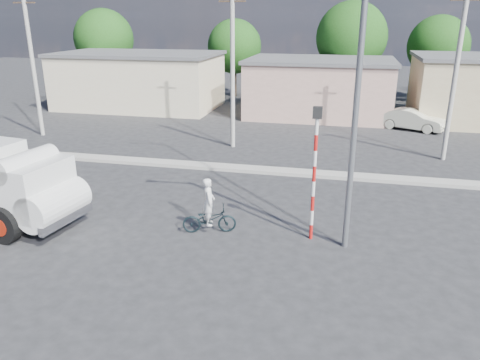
% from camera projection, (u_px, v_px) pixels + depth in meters
% --- Properties ---
extents(ground_plane, '(120.00, 120.00, 0.00)m').
position_uv_depth(ground_plane, '(204.00, 249.00, 14.67)').
color(ground_plane, '#272729').
rests_on(ground_plane, ground).
extents(median, '(40.00, 0.80, 0.16)m').
position_uv_depth(median, '(254.00, 169.00, 21.99)').
color(median, '#99968E').
rests_on(median, ground).
extents(bicycle, '(1.90, 1.11, 0.94)m').
position_uv_depth(bicycle, '(209.00, 219.00, 15.67)').
color(bicycle, black).
rests_on(bicycle, ground).
extents(cyclist, '(0.54, 0.68, 1.62)m').
position_uv_depth(cyclist, '(209.00, 210.00, 15.56)').
color(cyclist, white).
rests_on(cyclist, ground).
extents(car_cream, '(4.24, 2.79, 1.32)m').
position_uv_depth(car_cream, '(412.00, 120.00, 29.76)').
color(car_cream, beige).
rests_on(car_cream, ground).
extents(traffic_pole, '(0.28, 0.18, 4.36)m').
position_uv_depth(traffic_pole, '(315.00, 163.00, 14.51)').
color(traffic_pole, red).
rests_on(traffic_pole, ground).
extents(streetlight, '(2.34, 0.22, 9.00)m').
position_uv_depth(streetlight, '(352.00, 89.00, 13.24)').
color(streetlight, slate).
rests_on(streetlight, ground).
extents(building_row, '(37.80, 7.30, 4.44)m').
position_uv_depth(building_row, '(307.00, 85.00, 33.94)').
color(building_row, beige).
rests_on(building_row, ground).
extents(tree_row, '(51.24, 7.43, 8.42)m').
position_uv_depth(tree_row, '(395.00, 41.00, 37.67)').
color(tree_row, '#38281E').
rests_on(tree_row, ground).
extents(utility_poles, '(35.40, 0.24, 8.00)m').
position_uv_depth(utility_poles, '(333.00, 75.00, 23.65)').
color(utility_poles, '#99968E').
rests_on(utility_poles, ground).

